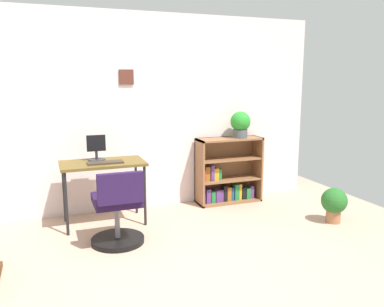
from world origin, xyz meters
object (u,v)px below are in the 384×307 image
object	(u,v)px
potted_plant_floor	(334,203)
office_chair	(118,213)
potted_plant_on_shelf	(240,124)
keyboard	(105,163)
bookshelf_low	(226,174)
monitor	(96,149)
desk	(103,168)

from	to	relation	value
potted_plant_floor	office_chair	bearing A→B (deg)	174.31
potted_plant_on_shelf	keyboard	bearing A→B (deg)	-170.54
office_chair	bookshelf_low	bearing A→B (deg)	29.61
potted_plant_on_shelf	bookshelf_low	bearing A→B (deg)	162.29
monitor	potted_plant_floor	xyz separation A→B (m)	(2.47, -0.99, -0.60)
potted_plant_on_shelf	potted_plant_floor	distance (m)	1.49
monitor	potted_plant_floor	world-z (taller)	monitor
bookshelf_low	potted_plant_floor	size ratio (longest dim) A/B	2.13
potted_plant_on_shelf	potted_plant_floor	world-z (taller)	potted_plant_on_shelf
desk	potted_plant_on_shelf	xyz separation A→B (m)	(1.79, 0.21, 0.39)
monitor	keyboard	size ratio (longest dim) A/B	0.75
bookshelf_low	potted_plant_on_shelf	xyz separation A→B (m)	(0.16, -0.05, 0.66)
keyboard	bookshelf_low	world-z (taller)	bookshelf_low
office_chair	potted_plant_on_shelf	world-z (taller)	potted_plant_on_shelf
desk	monitor	size ratio (longest dim) A/B	3.18
keyboard	potted_plant_floor	world-z (taller)	keyboard
bookshelf_low	desk	bearing A→B (deg)	-170.85
desk	keyboard	bearing A→B (deg)	-78.16
office_chair	potted_plant_floor	xyz separation A→B (m)	(2.38, -0.24, -0.10)
desk	monitor	distance (m)	0.23
desk	office_chair	size ratio (longest dim) A/B	1.18
monitor	desk	bearing A→B (deg)	-67.28
potted_plant_on_shelf	office_chair	bearing A→B (deg)	-154.09
bookshelf_low	keyboard	bearing A→B (deg)	-167.83
office_chair	potted_plant_floor	size ratio (longest dim) A/B	1.92
desk	potted_plant_on_shelf	size ratio (longest dim) A/B	2.67
monitor	potted_plant_on_shelf	bearing A→B (deg)	3.01
bookshelf_low	potted_plant_floor	bearing A→B (deg)	-55.03
desk	bookshelf_low	bearing A→B (deg)	9.15
monitor	potted_plant_on_shelf	distance (m)	1.85
desk	potted_plant_floor	size ratio (longest dim) A/B	2.27
office_chair	keyboard	bearing A→B (deg)	92.23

